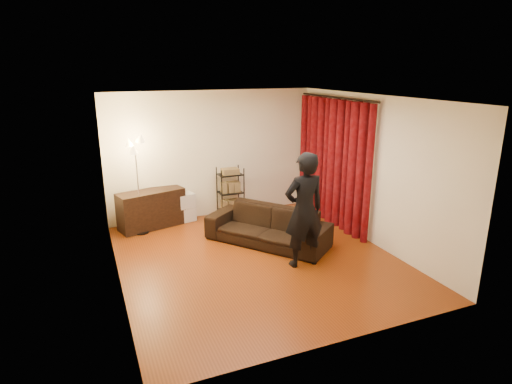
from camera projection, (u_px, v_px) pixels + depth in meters
name	position (u px, v px, depth m)	size (l,w,h in m)	color
floor	(257.00, 259.00, 7.32)	(5.00, 5.00, 0.00)	maroon
ceiling	(257.00, 98.00, 6.56)	(5.00, 5.00, 0.00)	white
wall_back	(213.00, 155.00, 9.15)	(5.00, 5.00, 0.00)	white
wall_front	(344.00, 237.00, 4.72)	(5.00, 5.00, 0.00)	white
wall_left	(112.00, 198.00, 6.11)	(5.00, 5.00, 0.00)	white
wall_right	(372.00, 170.00, 7.76)	(5.00, 5.00, 0.00)	white
curtain_rod	(337.00, 97.00, 8.37)	(0.04, 0.04, 2.65)	black
curtain	(332.00, 163.00, 8.74)	(0.22, 2.65, 2.55)	maroon
sofa	(268.00, 226.00, 7.89)	(2.26, 0.88, 0.66)	black
person	(304.00, 210.00, 6.84)	(0.69, 0.46, 1.90)	black
media_cabinet	(152.00, 209.00, 8.67)	(1.31, 0.49, 0.77)	black
storage_boxes	(186.00, 207.00, 9.03)	(0.37, 0.29, 0.61)	silver
wire_shelf	(230.00, 192.00, 9.23)	(0.50, 0.35, 1.10)	black
floor_lamp	(138.00, 187.00, 8.19)	(0.34, 0.34, 1.89)	silver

